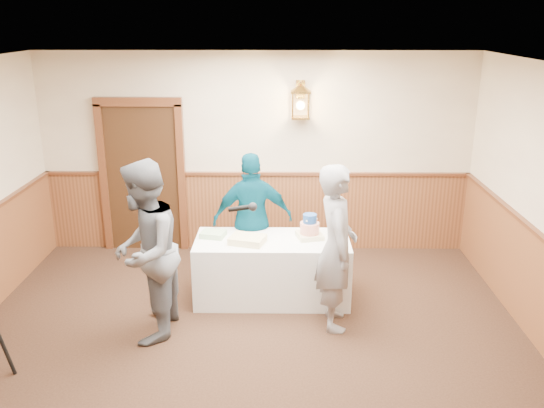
{
  "coord_description": "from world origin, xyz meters",
  "views": [
    {
      "loc": [
        0.33,
        -4.35,
        3.23
      ],
      "look_at": [
        0.24,
        1.7,
        1.25
      ],
      "focal_mm": 38.0,
      "sensor_mm": 36.0,
      "label": 1
    }
  ],
  "objects": [
    {
      "name": "tiered_cake",
      "position": [
        0.68,
        1.96,
        0.86
      ],
      "size": [
        0.34,
        0.34,
        0.29
      ],
      "rotation": [
        0.0,
        0.0,
        0.24
      ],
      "color": "beige",
      "rests_on": "display_table"
    },
    {
      "name": "room_shell",
      "position": [
        -0.05,
        0.45,
        1.52
      ],
      "size": [
        6.02,
        7.02,
        2.81
      ],
      "color": "#C7B095",
      "rests_on": "ground"
    },
    {
      "name": "baker",
      "position": [
        0.93,
        1.29,
        0.91
      ],
      "size": [
        0.46,
        0.68,
        1.81
      ],
      "primitive_type": "imported",
      "rotation": [
        0.0,
        0.0,
        1.61
      ],
      "color": "gray",
      "rests_on": "ground"
    },
    {
      "name": "assistant_p",
      "position": [
        -0.0,
        2.34,
        0.84
      ],
      "size": [
        1.03,
        0.55,
        1.68
      ],
      "primitive_type": "imported",
      "rotation": [
        0.0,
        0.0,
        3.29
      ],
      "color": "#054155",
      "rests_on": "ground"
    },
    {
      "name": "interviewer",
      "position": [
        -1.04,
        1.03,
        0.95
      ],
      "size": [
        1.54,
        0.95,
        1.9
      ],
      "rotation": [
        0.0,
        0.0,
        -1.61
      ],
      "color": "slate",
      "rests_on": "ground"
    },
    {
      "name": "sheet_cake_green",
      "position": [
        -0.46,
        1.97,
        0.78
      ],
      "size": [
        0.31,
        0.27,
        0.06
      ],
      "primitive_type": "cube",
      "rotation": [
        0.0,
        0.0,
        -0.21
      ],
      "color": "#96C98E",
      "rests_on": "display_table"
    },
    {
      "name": "ground",
      "position": [
        0.0,
        0.0,
        0.0
      ],
      "size": [
        7.0,
        7.0,
        0.0
      ],
      "primitive_type": "plane",
      "color": "black",
      "rests_on": "ground"
    },
    {
      "name": "display_table",
      "position": [
        0.24,
        1.9,
        0.38
      ],
      "size": [
        1.8,
        0.8,
        0.75
      ],
      "primitive_type": "cube",
      "color": "white",
      "rests_on": "ground"
    },
    {
      "name": "sheet_cake_yellow",
      "position": [
        -0.04,
        1.79,
        0.79
      ],
      "size": [
        0.45,
        0.39,
        0.08
      ],
      "primitive_type": "cube",
      "rotation": [
        0.0,
        0.0,
        -0.28
      ],
      "color": "#E7C48A",
      "rests_on": "display_table"
    }
  ]
}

